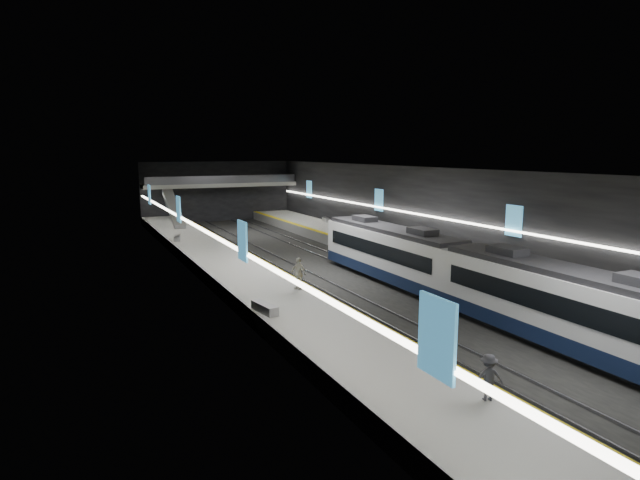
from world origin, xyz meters
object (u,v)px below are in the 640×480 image
train (459,272)px  passenger_left_b (488,378)px  escalator (173,209)px  bench_right_far (326,220)px  bench_right_near (483,263)px  passenger_right_b (547,275)px  passenger_left_a (299,274)px  bench_left_near (265,308)px  passenger_right_a (508,269)px  bench_left_far (177,238)px

train → passenger_left_b: (-8.56, -11.73, -0.39)m
escalator → bench_right_far: bearing=-15.9°
escalator → bench_right_far: 17.75m
bench_right_near → passenger_right_b: (-1.50, -7.12, 0.74)m
bench_right_near → escalator: bearing=129.0°
bench_right_far → passenger_left_a: (-15.49, -27.74, 0.74)m
bench_left_near → passenger_right_a: (16.25, -0.58, 0.64)m
passenger_left_b → train: bearing=-103.8°
train → passenger_right_b: train is taller
escalator → passenger_left_b: size_ratio=4.95×
bench_left_near → passenger_right_b: 17.29m
passenger_right_b → passenger_left_a: bearing=125.9°
train → bench_left_near: size_ratio=15.01×
bench_right_near → passenger_left_a: bearing=-166.6°
passenger_left_a → passenger_left_b: (-0.07, -16.36, -0.17)m
bench_right_far → passenger_left_a: 31.78m
passenger_right_b → passenger_left_b: (-13.57, -9.63, -0.15)m
bench_right_near → passenger_right_a: (-2.25, -4.65, 0.68)m
bench_left_far → bench_right_near: size_ratio=1.15×
passenger_right_b → bench_left_near: bearing=142.2°
bench_right_far → passenger_left_a: size_ratio=0.97×
passenger_right_b → train: bearing=129.6°
escalator → passenger_left_b: (1.44, -48.93, -1.09)m
bench_right_near → passenger_right_a: 5.21m
passenger_right_a → passenger_left_a: 13.44m
bench_right_near → passenger_right_a: bearing=-104.0°
escalator → bench_left_near: (-2.00, -36.25, -1.66)m
bench_right_near → passenger_left_b: size_ratio=1.07×
escalator → passenger_right_b: 42.07m
passenger_left_a → bench_left_far: bearing=163.6°
train → bench_right_far: bearing=77.8°
bench_right_far → passenger_right_b: (-2.00, -34.46, 0.72)m
passenger_left_b → escalator: bearing=-66.0°
bench_right_far → passenger_right_b: passenger_right_b is taller
escalator → passenger_right_b: bearing=-69.1°
bench_left_near → passenger_left_a: bearing=37.0°
train → escalator: escalator is taller
bench_left_near → passenger_right_b: (17.00, -3.05, 0.71)m
escalator → bench_right_near: bearing=-62.8°
bench_right_far → escalator: bearing=174.1°
bench_left_far → bench_right_near: bearing=-37.9°
bench_left_far → passenger_right_a: size_ratio=1.12×
passenger_left_b → bench_left_near: bearing=-52.5°
bench_left_far → passenger_left_a: (3.25, -21.56, 0.73)m
bench_left_near → bench_right_near: size_ratio=1.16×
escalator → bench_left_far: size_ratio=4.03×
bench_right_far → passenger_left_a: bearing=-109.2°
passenger_right_b → passenger_left_b: passenger_right_b is taller
escalator → bench_left_far: (-1.74, -11.01, -1.66)m
bench_right_near → bench_left_far: bearing=142.6°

